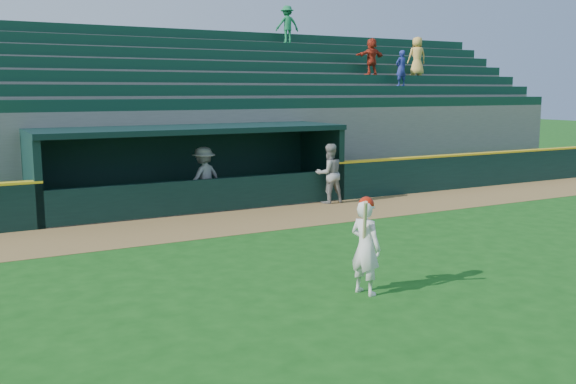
% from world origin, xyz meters
% --- Properties ---
extents(ground, '(120.00, 120.00, 0.00)m').
position_xyz_m(ground, '(0.00, 0.00, 0.00)').
color(ground, '#154D13').
rests_on(ground, ground).
extents(warning_track, '(40.00, 3.00, 0.01)m').
position_xyz_m(warning_track, '(0.00, 4.90, 0.01)').
color(warning_track, olive).
rests_on(warning_track, ground).
extents(field_wall_right, '(15.50, 0.30, 1.20)m').
position_xyz_m(field_wall_right, '(12.25, 6.55, 0.60)').
color(field_wall_right, black).
rests_on(field_wall_right, ground).
extents(wall_stripe_right, '(15.50, 0.32, 0.06)m').
position_xyz_m(wall_stripe_right, '(12.25, 6.55, 1.23)').
color(wall_stripe_right, gold).
rests_on(wall_stripe_right, field_wall_right).
extents(dugout_player_front, '(0.97, 0.79, 1.89)m').
position_xyz_m(dugout_player_front, '(4.00, 6.20, 0.95)').
color(dugout_player_front, gray).
rests_on(dugout_player_front, ground).
extents(dugout_player_inside, '(1.38, 1.09, 1.87)m').
position_xyz_m(dugout_player_inside, '(0.21, 7.28, 0.93)').
color(dugout_player_inside, gray).
rests_on(dugout_player_inside, ground).
extents(dugout, '(9.40, 2.80, 2.46)m').
position_xyz_m(dugout, '(0.00, 8.00, 1.36)').
color(dugout, slate).
rests_on(dugout, ground).
extents(stands, '(34.50, 6.25, 7.07)m').
position_xyz_m(stands, '(0.00, 12.57, 2.39)').
color(stands, slate).
rests_on(stands, ground).
extents(batter_at_plate, '(0.62, 0.79, 1.75)m').
position_xyz_m(batter_at_plate, '(-0.37, -1.89, 0.87)').
color(batter_at_plate, silver).
rests_on(batter_at_plate, ground).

